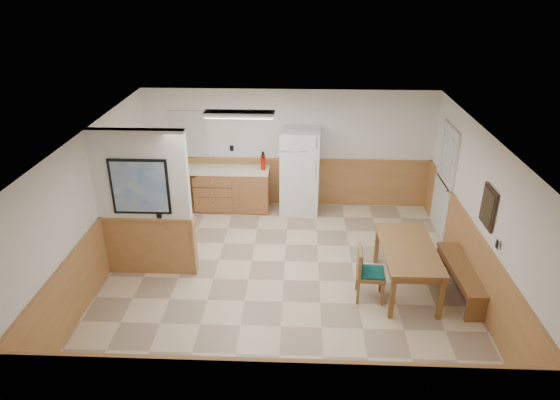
{
  "coord_description": "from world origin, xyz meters",
  "views": [
    {
      "loc": [
        0.22,
        -6.9,
        4.69
      ],
      "look_at": [
        -0.08,
        0.4,
        1.28
      ],
      "focal_mm": 32.0,
      "sensor_mm": 36.0,
      "label": 1
    }
  ],
  "objects_px": {
    "dining_table": "(408,253)",
    "dining_bench": "(462,273)",
    "fire_extinguisher": "(263,162)",
    "soap_bottle": "(184,162)",
    "refrigerator": "(300,172)",
    "dining_chair": "(365,270)"
  },
  "relations": [
    {
      "from": "dining_chair",
      "to": "dining_bench",
      "type": "bearing_deg",
      "value": 10.98
    },
    {
      "from": "dining_table",
      "to": "soap_bottle",
      "type": "relative_size",
      "value": 6.73
    },
    {
      "from": "refrigerator",
      "to": "dining_table",
      "type": "bearing_deg",
      "value": -54.91
    },
    {
      "from": "refrigerator",
      "to": "fire_extinguisher",
      "type": "xyz_separation_m",
      "value": [
        -0.76,
        0.05,
        0.18
      ]
    },
    {
      "from": "refrigerator",
      "to": "dining_table",
      "type": "xyz_separation_m",
      "value": [
        1.7,
        -2.76,
        -0.23
      ]
    },
    {
      "from": "dining_table",
      "to": "soap_bottle",
      "type": "distance_m",
      "value": 5.01
    },
    {
      "from": "dining_chair",
      "to": "fire_extinguisher",
      "type": "relative_size",
      "value": 2.17
    },
    {
      "from": "refrigerator",
      "to": "soap_bottle",
      "type": "bearing_deg",
      "value": -178.5
    },
    {
      "from": "refrigerator",
      "to": "dining_bench",
      "type": "relative_size",
      "value": 1.11
    },
    {
      "from": "dining_table",
      "to": "fire_extinguisher",
      "type": "distance_m",
      "value": 3.76
    },
    {
      "from": "soap_bottle",
      "to": "dining_bench",
      "type": "bearing_deg",
      "value": -30.31
    },
    {
      "from": "fire_extinguisher",
      "to": "refrigerator",
      "type": "bearing_deg",
      "value": -2.2
    },
    {
      "from": "refrigerator",
      "to": "fire_extinguisher",
      "type": "bearing_deg",
      "value": 179.64
    },
    {
      "from": "dining_bench",
      "to": "fire_extinguisher",
      "type": "height_order",
      "value": "fire_extinguisher"
    },
    {
      "from": "soap_bottle",
      "to": "fire_extinguisher",
      "type": "bearing_deg",
      "value": -1.03
    },
    {
      "from": "soap_bottle",
      "to": "refrigerator",
      "type": "bearing_deg",
      "value": -1.89
    },
    {
      "from": "dining_table",
      "to": "dining_bench",
      "type": "relative_size",
      "value": 1.04
    },
    {
      "from": "refrigerator",
      "to": "dining_table",
      "type": "height_order",
      "value": "refrigerator"
    },
    {
      "from": "dining_table",
      "to": "dining_chair",
      "type": "xyz_separation_m",
      "value": [
        -0.69,
        -0.28,
        -0.16
      ]
    },
    {
      "from": "refrigerator",
      "to": "dining_bench",
      "type": "bearing_deg",
      "value": -44.47
    },
    {
      "from": "refrigerator",
      "to": "fire_extinguisher",
      "type": "height_order",
      "value": "refrigerator"
    },
    {
      "from": "refrigerator",
      "to": "dining_bench",
      "type": "height_order",
      "value": "refrigerator"
    }
  ]
}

